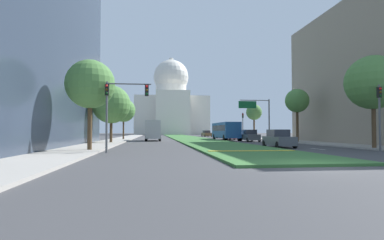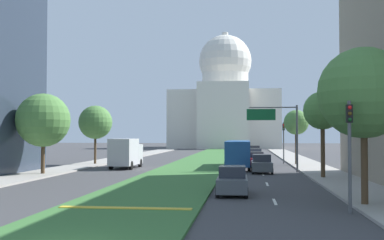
{
  "view_description": "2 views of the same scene",
  "coord_description": "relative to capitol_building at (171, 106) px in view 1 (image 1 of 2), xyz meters",
  "views": [
    {
      "loc": [
        -6.99,
        -12.93,
        1.6
      ],
      "look_at": [
        0.87,
        51.94,
        3.86
      ],
      "focal_mm": 29.1,
      "sensor_mm": 36.0,
      "label": 1
    },
    {
      "loc": [
        5.69,
        -12.91,
        3.63
      ],
      "look_at": [
        -1.93,
        53.5,
        5.73
      ],
      "focal_mm": 43.81,
      "sensor_mm": 36.0,
      "label": 2
    }
  ],
  "objects": [
    {
      "name": "ground_plane",
      "position": [
        0.0,
        -58.56,
        -12.01
      ],
      "size": [
        261.02,
        261.02,
        0.0
      ],
      "primitive_type": "plane",
      "color": "#3D3D3F"
    },
    {
      "name": "grass_median",
      "position": [
        0.0,
        -64.5,
        -11.94
      ],
      "size": [
        7.09,
        106.78,
        0.14
      ],
      "primitive_type": "cube",
      "color": "#386B33",
      "rests_on": "ground_plane"
    },
    {
      "name": "median_curb_nose",
      "position": [
        0.0,
        -109.02,
        -11.85
      ],
      "size": [
        6.38,
        0.5,
        0.04
      ],
      "primitive_type": "cube",
      "color": "gold",
      "rests_on": "grass_median"
    },
    {
      "name": "lane_dashes_right",
      "position": [
        7.24,
        -76.21,
        -12.0
      ],
      "size": [
        0.16,
        62.05,
        0.01
      ],
      "color": "silver",
      "rests_on": "ground_plane"
    },
    {
      "name": "sidewalk_left",
      "position": [
        -12.94,
        -70.43,
        -11.93
      ],
      "size": [
        4.0,
        106.78,
        0.15
      ],
      "primitive_type": "cube",
      "color": "#9E9991",
      "rests_on": "ground_plane"
    },
    {
      "name": "sidewalk_right",
      "position": [
        12.94,
        -70.43,
        -11.93
      ],
      "size": [
        4.0,
        106.78,
        0.15
      ],
      "primitive_type": "cube",
      "color": "#9E9991",
      "rests_on": "ground_plane"
    },
    {
      "name": "capitol_building",
      "position": [
        0.0,
        0.0,
        0.0
      ],
      "size": [
        29.64,
        26.45,
        32.51
      ],
      "color": "silver",
      "rests_on": "ground_plane"
    },
    {
      "name": "traffic_light_near_left",
      "position": [
        -9.6,
        -107.65,
        -8.21
      ],
      "size": [
        3.34,
        0.35,
        5.2
      ],
      "color": "#515456",
      "rests_on": "ground_plane"
    },
    {
      "name": "traffic_light_near_right",
      "position": [
        10.44,
        -108.58,
        -8.69
      ],
      "size": [
        0.28,
        0.35,
        5.2
      ],
      "color": "#515456",
      "rests_on": "ground_plane"
    },
    {
      "name": "traffic_light_far_right",
      "position": [
        10.44,
        -70.86,
        -8.69
      ],
      "size": [
        0.28,
        0.35,
        5.2
      ],
      "color": "#515456",
      "rests_on": "ground_plane"
    },
    {
      "name": "overhead_guide_sign",
      "position": [
        8.89,
        -84.59,
        -7.39
      ],
      "size": [
        4.95,
        0.2,
        6.5
      ],
      "color": "#515456",
      "rests_on": "ground_plane"
    },
    {
      "name": "street_tree_left_near",
      "position": [
        -11.94,
        -106.09,
        -6.82
      ],
      "size": [
        3.77,
        3.77,
        7.1
      ],
      "color": "#4C3823",
      "rests_on": "ground_plane"
    },
    {
      "name": "street_tree_right_near",
      "position": [
        11.63,
        -106.34,
        -6.27
      ],
      "size": [
        4.63,
        4.63,
        8.07
      ],
      "color": "#4C3823",
      "rests_on": "ground_plane"
    },
    {
      "name": "street_tree_left_mid",
      "position": [
        -12.44,
        -90.47,
        -7.08
      ],
      "size": [
        4.83,
        4.83,
        7.36
      ],
      "color": "#4C3823",
      "rests_on": "ground_plane"
    },
    {
      "name": "street_tree_right_mid",
      "position": [
        12.0,
        -91.26,
        -6.43
      ],
      "size": [
        3.16,
        3.16,
        7.21
      ],
      "color": "#4C3823",
      "rests_on": "ground_plane"
    },
    {
      "name": "street_tree_left_far",
      "position": [
        -12.29,
        -76.23,
        -6.89
      ],
      "size": [
        4.03,
        4.03,
        7.14
      ],
      "color": "#4C3823",
      "rests_on": "ground_plane"
    },
    {
      "name": "street_tree_right_far",
      "position": [
        11.68,
        -74.12,
        -6.95
      ],
      "size": [
        2.95,
        2.95,
        6.58
      ],
      "color": "#4C3823",
      "rests_on": "ground_plane"
    },
    {
      "name": "sedan_lead_stopped",
      "position": [
        4.87,
        -102.15,
        -11.2
      ],
      "size": [
        1.9,
        4.21,
        1.72
      ],
      "color": "#4C5156",
      "rests_on": "ground_plane"
    },
    {
      "name": "sedan_midblock",
      "position": [
        7.2,
        -85.6,
        -11.19
      ],
      "size": [
        1.97,
        4.41,
        1.76
      ],
      "color": "#4C5156",
      "rests_on": "ground_plane"
    },
    {
      "name": "sedan_distant",
      "position": [
        6.89,
        -76.3,
        -11.23
      ],
      "size": [
        1.98,
        4.67,
        1.65
      ],
      "color": "maroon",
      "rests_on": "ground_plane"
    },
    {
      "name": "sedan_far_horizon",
      "position": [
        6.99,
        -64.3,
        -11.22
      ],
      "size": [
        2.11,
        4.23,
        1.68
      ],
      "color": "silver",
      "rests_on": "ground_plane"
    },
    {
      "name": "sedan_very_far",
      "position": [
        7.23,
        -46.66,
        -11.21
      ],
      "size": [
        2.27,
        4.79,
        1.68
      ],
      "color": "brown",
      "rests_on": "ground_plane"
    },
    {
      "name": "box_truck_delivery",
      "position": [
        -7.2,
        -81.32,
        -10.33
      ],
      "size": [
        2.4,
        6.4,
        3.2
      ],
      "color": "#BCBCC1",
      "rests_on": "ground_plane"
    },
    {
      "name": "city_bus",
      "position": [
        4.88,
        -79.62,
        -10.24
      ],
      "size": [
        2.62,
        11.0,
        2.95
      ],
      "color": "#1E4C8C",
      "rests_on": "ground_plane"
    }
  ]
}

